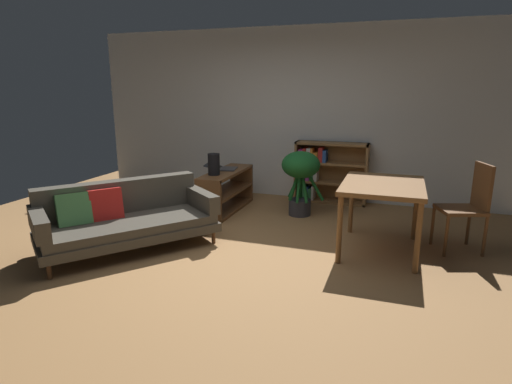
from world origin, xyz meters
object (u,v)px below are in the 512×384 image
Objects in this scene: dining_table at (383,191)px; bookshelf at (326,172)px; desk_speaker at (214,164)px; potted_floor_plant at (301,173)px; media_console at (226,191)px; fabric_couch at (124,217)px; open_laptop at (223,168)px; dining_chair_near at (469,204)px.

dining_table is 2.11m from bookshelf.
bookshelf reaches higher than desk_speaker.
desk_speaker is at bearing -159.90° from potted_floor_plant.
media_console is 1.13× the size of bookshelf.
open_laptop is at bearing 77.46° from fabric_couch.
desk_speaker is at bearing -100.17° from media_console.
dining_chair_near reaches higher than fabric_couch.
fabric_couch is 2.20× the size of potted_floor_plant.
potted_floor_plant is 0.82× the size of bookshelf.
bookshelf reaches higher than dining_table.
fabric_couch is at bearing -162.47° from dining_chair_near.
dining_chair_near is at bearing -40.30° from bookshelf.
fabric_couch is 2.47m from potted_floor_plant.
dining_chair_near is (0.90, 0.31, -0.14)m from dining_table.
dining_table is at bearing -14.68° from desk_speaker.
dining_table is at bearing 17.04° from fabric_couch.
dining_table is at bearing -41.49° from potted_floor_plant.
open_laptop is 1.19m from potted_floor_plant.
dining_table is at bearing -21.83° from media_console.
fabric_couch is 3.94× the size of open_laptop.
bookshelf is at bearing 76.53° from potted_floor_plant.
dining_chair_near is at bearing -12.26° from open_laptop.
media_console is 1.15× the size of dining_table.
desk_speaker reaches higher than fabric_couch.
dining_chair_near is (3.24, -0.70, -0.07)m from open_laptop.
open_laptop is at bearing 97.10° from desk_speaker.
fabric_couch is at bearing -162.96° from dining_table.
potted_floor_plant is 0.93× the size of dining_chair_near.
dining_table reaches higher than media_console.
bookshelf reaches higher than fabric_couch.
fabric_couch is at bearing -130.78° from potted_floor_plant.
media_console is 2.48× the size of open_laptop.
potted_floor_plant reaches higher than fabric_couch.
dining_chair_near reaches higher than bookshelf.
open_laptop is 2.55m from dining_table.
desk_speaker reaches higher than media_console.
potted_floor_plant is 0.83× the size of dining_table.
potted_floor_plant is at bearing 6.35° from media_console.
fabric_couch is 3.84m from dining_chair_near.
potted_floor_plant is (1.19, 0.00, 0.01)m from open_laptop.
dining_chair_near reaches higher than desk_speaker.
media_console is at bearing 158.17° from dining_table.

